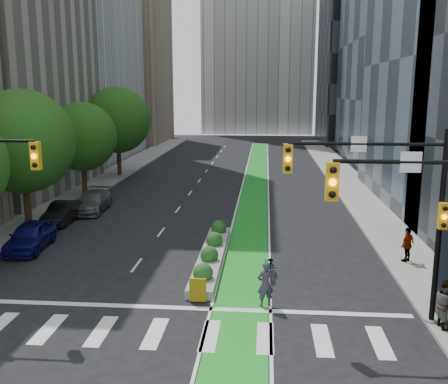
% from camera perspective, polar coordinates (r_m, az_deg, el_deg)
% --- Properties ---
extents(ground, '(160.00, 160.00, 0.00)m').
position_cam_1_polar(ground, '(19.86, -7.25, -14.41)').
color(ground, black).
rests_on(ground, ground).
extents(sidewalk_left, '(3.60, 90.00, 0.15)m').
position_cam_1_polar(sidewalk_left, '(46.05, -15.23, 0.41)').
color(sidewalk_left, gray).
rests_on(sidewalk_left, ground).
extents(sidewalk_right, '(3.60, 90.00, 0.15)m').
position_cam_1_polar(sidewalk_right, '(44.01, 15.03, -0.09)').
color(sidewalk_right, gray).
rests_on(sidewalk_right, ground).
extents(bike_lane_paint, '(2.20, 70.00, 0.01)m').
position_cam_1_polar(bike_lane_paint, '(48.23, 3.64, 1.20)').
color(bike_lane_paint, '#1B9624').
rests_on(bike_lane_paint, ground).
extents(building_tan_far, '(14.00, 16.00, 26.00)m').
position_cam_1_polar(building_tan_far, '(86.90, -11.54, 14.21)').
color(building_tan_far, tan).
rests_on(building_tan_far, ground).
extents(building_dark_end, '(14.00, 18.00, 28.00)m').
position_cam_1_polar(building_dark_end, '(87.10, 15.96, 14.65)').
color(building_dark_end, black).
rests_on(building_dark_end, ground).
extents(tree_mid, '(6.40, 6.40, 8.78)m').
position_cam_1_polar(tree_mid, '(33.13, -22.06, 5.37)').
color(tree_mid, black).
rests_on(tree_mid, ground).
extents(tree_midfar, '(5.60, 5.60, 7.76)m').
position_cam_1_polar(tree_midfar, '(42.32, -15.94, 6.09)').
color(tree_midfar, black).
rests_on(tree_midfar, ground).
extents(tree_far, '(6.60, 6.60, 9.00)m').
position_cam_1_polar(tree_far, '(51.72, -12.08, 8.02)').
color(tree_far, black).
rests_on(tree_far, ground).
extents(signal_right, '(5.82, 0.51, 7.20)m').
position_cam_1_polar(signal_right, '(18.93, 19.30, -0.86)').
color(signal_right, black).
rests_on(signal_right, ground).
extents(median_planter, '(1.20, 10.26, 1.10)m').
position_cam_1_polar(median_planter, '(25.98, -1.43, -7.05)').
color(median_planter, gray).
rests_on(median_planter, ground).
extents(bicycle, '(0.90, 2.04, 1.04)m').
position_cam_1_polar(bicycle, '(23.85, 5.29, -8.45)').
color(bicycle, gray).
rests_on(bicycle, ground).
extents(cyclist, '(0.81, 0.68, 1.90)m').
position_cam_1_polar(cyclist, '(20.62, 4.74, -10.45)').
color(cyclist, '#35313B').
rests_on(cyclist, ground).
extents(parked_car_left_near, '(2.26, 4.70, 1.55)m').
position_cam_1_polar(parked_car_left_near, '(29.60, -21.28, -4.70)').
color(parked_car_left_near, '#0D0E53').
rests_on(parked_car_left_near, ground).
extents(parked_car_left_mid, '(1.56, 4.23, 1.38)m').
position_cam_1_polar(parked_car_left_mid, '(34.84, -17.99, -2.24)').
color(parked_car_left_mid, black).
rests_on(parked_car_left_mid, ground).
extents(parked_car_left_far, '(2.31, 5.12, 1.45)m').
position_cam_1_polar(parked_car_left_far, '(37.45, -14.82, -1.06)').
color(parked_car_left_far, '#505355').
rests_on(parked_car_left_far, ground).
extents(pedestrian_near, '(0.76, 0.93, 1.78)m').
position_cam_1_polar(pedestrian_near, '(20.25, 24.02, -11.60)').
color(pedestrian_near, gray).
rests_on(pedestrian_near, sidewalk_right).
extents(pedestrian_far, '(1.04, 1.04, 1.78)m').
position_cam_1_polar(pedestrian_far, '(26.86, 20.24, -5.66)').
color(pedestrian_far, gray).
rests_on(pedestrian_far, sidewalk_right).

